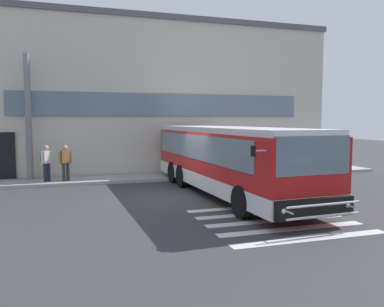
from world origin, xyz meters
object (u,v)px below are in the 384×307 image
object	(u,v)px
bus_main_foreground	(227,161)
safety_bollard_yellow	(190,172)
passenger_by_doorway	(65,161)
entry_support_column	(28,117)
passenger_near_column	(46,161)

from	to	relation	value
bus_main_foreground	safety_bollard_yellow	bearing A→B (deg)	97.02
passenger_by_doorway	safety_bollard_yellow	size ratio (longest dim) A/B	1.86
passenger_by_doorway	bus_main_foreground	bearing A→B (deg)	-35.54
entry_support_column	passenger_near_column	distance (m)	2.32
passenger_near_column	passenger_by_doorway	bearing A→B (deg)	-4.25
bus_main_foreground	safety_bollard_yellow	xyz separation A→B (m)	(-0.45, 3.63, -0.88)
entry_support_column	bus_main_foreground	bearing A→B (deg)	-34.54
passenger_near_column	safety_bollard_yellow	size ratio (longest dim) A/B	1.86
entry_support_column	passenger_near_column	world-z (taller)	entry_support_column
bus_main_foreground	passenger_by_doorway	xyz separation A→B (m)	(-6.27, 4.48, -0.25)
passenger_near_column	entry_support_column	bearing A→B (deg)	131.11
bus_main_foreground	entry_support_column	bearing A→B (deg)	145.46
passenger_by_doorway	safety_bollard_yellow	xyz separation A→B (m)	(5.82, -0.84, -0.63)
entry_support_column	bus_main_foreground	distance (m)	9.74
passenger_near_column	passenger_by_doorway	xyz separation A→B (m)	(0.84, -0.06, -0.03)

